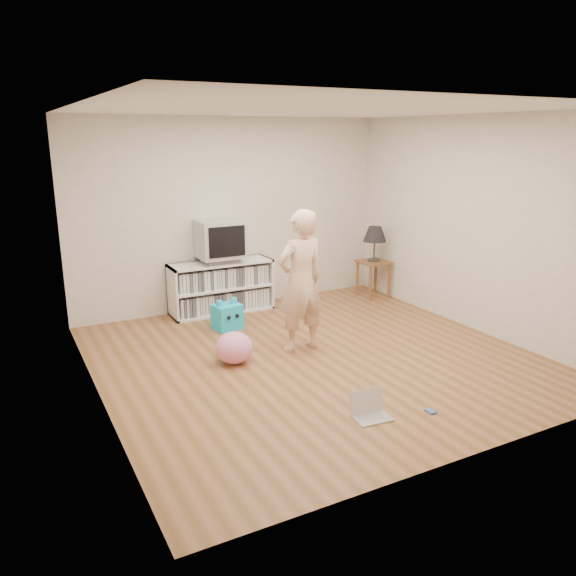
# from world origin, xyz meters

# --- Properties ---
(ground) EXTENTS (4.50, 4.50, 0.00)m
(ground) POSITION_xyz_m (0.00, 0.00, 0.00)
(ground) COLOR brown
(ground) RESTS_ON ground
(walls) EXTENTS (4.52, 4.52, 2.60)m
(walls) POSITION_xyz_m (0.00, 0.00, 1.30)
(walls) COLOR beige
(walls) RESTS_ON ground
(ceiling) EXTENTS (4.50, 4.50, 0.01)m
(ceiling) POSITION_xyz_m (0.00, 0.00, 2.60)
(ceiling) COLOR white
(ceiling) RESTS_ON walls
(media_unit) EXTENTS (1.40, 0.45, 0.70)m
(media_unit) POSITION_xyz_m (-0.29, 2.04, 0.35)
(media_unit) COLOR white
(media_unit) RESTS_ON ground
(dvd_deck) EXTENTS (0.45, 0.35, 0.07)m
(dvd_deck) POSITION_xyz_m (-0.29, 2.02, 0.73)
(dvd_deck) COLOR gray
(dvd_deck) RESTS_ON media_unit
(crt_tv) EXTENTS (0.60, 0.53, 0.50)m
(crt_tv) POSITION_xyz_m (-0.29, 2.02, 1.02)
(crt_tv) COLOR #A3A3A8
(crt_tv) RESTS_ON dvd_deck
(side_table) EXTENTS (0.42, 0.42, 0.55)m
(side_table) POSITION_xyz_m (1.99, 1.65, 0.42)
(side_table) COLOR brown
(side_table) RESTS_ON ground
(table_lamp) EXTENTS (0.34, 0.34, 0.52)m
(table_lamp) POSITION_xyz_m (1.99, 1.65, 0.94)
(table_lamp) COLOR #333333
(table_lamp) RESTS_ON side_table
(person) EXTENTS (0.62, 0.44, 1.60)m
(person) POSITION_xyz_m (-0.02, 0.27, 0.80)
(person) COLOR beige
(person) RESTS_ON ground
(laptop) EXTENTS (0.34, 0.28, 0.22)m
(laptop) POSITION_xyz_m (-0.25, -1.38, 0.06)
(laptop) COLOR silver
(laptop) RESTS_ON ground
(playing_cards) EXTENTS (0.07, 0.09, 0.02)m
(playing_cards) POSITION_xyz_m (0.26, -1.58, 0.01)
(playing_cards) COLOR #4266B0
(playing_cards) RESTS_ON ground
(plush_blue) EXTENTS (0.38, 0.33, 0.39)m
(plush_blue) POSITION_xyz_m (-0.49, 1.32, 0.16)
(plush_blue) COLOR #18BAF3
(plush_blue) RESTS_ON ground
(plush_pink) EXTENTS (0.48, 0.48, 0.34)m
(plush_pink) POSITION_xyz_m (-0.83, 0.27, 0.17)
(plush_pink) COLOR pink
(plush_pink) RESTS_ON ground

